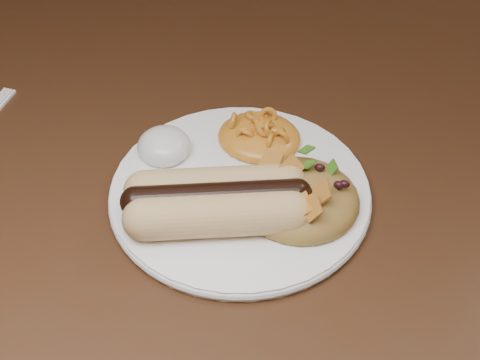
% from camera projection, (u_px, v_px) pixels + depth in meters
% --- Properties ---
extents(table, '(1.60, 0.90, 0.75)m').
position_uv_depth(table, '(218.00, 226.00, 0.73)').
color(table, '#341E11').
rests_on(table, floor).
extents(plate, '(0.27, 0.27, 0.01)m').
position_uv_depth(plate, '(240.00, 193.00, 0.62)').
color(plate, white).
rests_on(plate, table).
extents(hotdog, '(0.13, 0.11, 0.03)m').
position_uv_depth(hotdog, '(217.00, 201.00, 0.58)').
color(hotdog, '#E3B174').
rests_on(hotdog, plate).
extents(mac_and_cheese, '(0.09, 0.08, 0.03)m').
position_uv_depth(mac_and_cheese, '(259.00, 128.00, 0.65)').
color(mac_and_cheese, orange).
rests_on(mac_and_cheese, plate).
extents(sour_cream, '(0.06, 0.06, 0.03)m').
position_uv_depth(sour_cream, '(164.00, 141.00, 0.64)').
color(sour_cream, silver).
rests_on(sour_cream, plate).
extents(taco_salad, '(0.10, 0.10, 0.04)m').
position_uv_depth(taco_salad, '(299.00, 190.00, 0.59)').
color(taco_salad, '#C2522A').
rests_on(taco_salad, plate).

